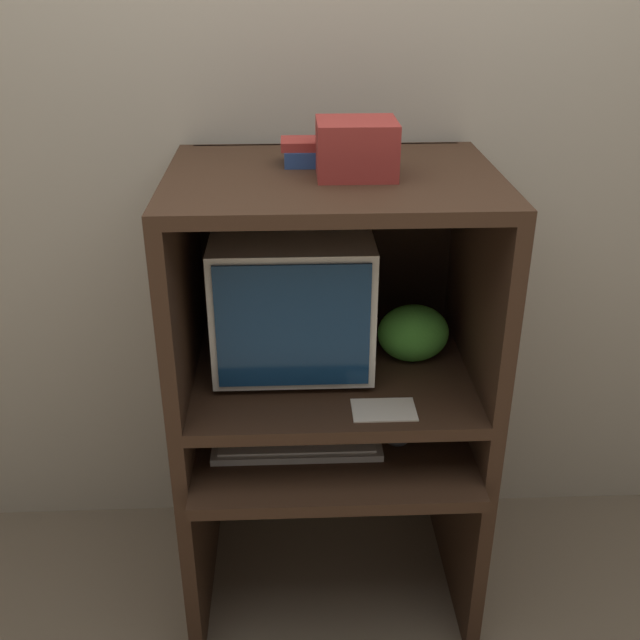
{
  "coord_description": "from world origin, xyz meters",
  "views": [
    {
      "loc": [
        -0.11,
        -1.54,
        1.88
      ],
      "look_at": [
        -0.03,
        0.33,
        0.96
      ],
      "focal_mm": 42.0,
      "sensor_mm": 36.0,
      "label": 1
    }
  ],
  "objects_px": {
    "book_stack": "(311,152)",
    "storage_box": "(356,148)",
    "snack_bag": "(413,333)",
    "crt_monitor": "(292,292)",
    "keyboard": "(297,444)",
    "mouse": "(398,441)"
  },
  "relations": [
    {
      "from": "crt_monitor",
      "to": "book_stack",
      "type": "bearing_deg",
      "value": 23.19
    },
    {
      "from": "storage_box",
      "to": "mouse",
      "type": "bearing_deg",
      "value": -39.26
    },
    {
      "from": "keyboard",
      "to": "snack_bag",
      "type": "relative_size",
      "value": 2.31
    },
    {
      "from": "snack_bag",
      "to": "book_stack",
      "type": "bearing_deg",
      "value": 169.14
    },
    {
      "from": "keyboard",
      "to": "storage_box",
      "type": "height_order",
      "value": "storage_box"
    },
    {
      "from": "keyboard",
      "to": "storage_box",
      "type": "relative_size",
      "value": 2.41
    },
    {
      "from": "book_stack",
      "to": "crt_monitor",
      "type": "bearing_deg",
      "value": -156.81
    },
    {
      "from": "crt_monitor",
      "to": "book_stack",
      "type": "relative_size",
      "value": 2.98
    },
    {
      "from": "mouse",
      "to": "snack_bag",
      "type": "bearing_deg",
      "value": 71.55
    },
    {
      "from": "storage_box",
      "to": "book_stack",
      "type": "bearing_deg",
      "value": 132.13
    },
    {
      "from": "snack_bag",
      "to": "storage_box",
      "type": "xyz_separation_m",
      "value": [
        -0.18,
        -0.07,
        0.55
      ]
    },
    {
      "from": "storage_box",
      "to": "snack_bag",
      "type": "bearing_deg",
      "value": 19.75
    },
    {
      "from": "mouse",
      "to": "storage_box",
      "type": "relative_size",
      "value": 0.3
    },
    {
      "from": "snack_bag",
      "to": "book_stack",
      "type": "xyz_separation_m",
      "value": [
        -0.29,
        0.06,
        0.52
      ]
    },
    {
      "from": "crt_monitor",
      "to": "book_stack",
      "type": "xyz_separation_m",
      "value": [
        0.05,
        0.02,
        0.39
      ]
    },
    {
      "from": "mouse",
      "to": "book_stack",
      "type": "relative_size",
      "value": 0.38
    },
    {
      "from": "crt_monitor",
      "to": "snack_bag",
      "type": "height_order",
      "value": "crt_monitor"
    },
    {
      "from": "snack_bag",
      "to": "storage_box",
      "type": "bearing_deg",
      "value": -160.25
    },
    {
      "from": "book_stack",
      "to": "storage_box",
      "type": "xyz_separation_m",
      "value": [
        0.11,
        -0.12,
        0.04
      ]
    },
    {
      "from": "book_stack",
      "to": "storage_box",
      "type": "relative_size",
      "value": 0.79
    },
    {
      "from": "storage_box",
      "to": "keyboard",
      "type": "bearing_deg",
      "value": -146.24
    },
    {
      "from": "crt_monitor",
      "to": "keyboard",
      "type": "distance_m",
      "value": 0.43
    }
  ]
}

